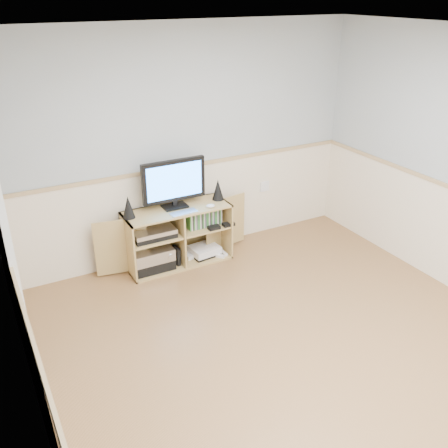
{
  "coord_description": "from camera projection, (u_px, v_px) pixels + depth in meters",
  "views": [
    {
      "loc": [
        -2.1,
        -2.5,
        2.78
      ],
      "look_at": [
        -0.11,
        1.2,
        0.78
      ],
      "focal_mm": 40.0,
      "sensor_mm": 36.0,
      "label": 1
    }
  ],
  "objects": [
    {
      "name": "keyboard",
      "position": [
        184.0,
        213.0,
        5.18
      ],
      "size": [
        0.3,
        0.13,
        0.01
      ],
      "primitive_type": "cube",
      "rotation": [
        0.0,
        0.0,
        0.05
      ],
      "color": "silver",
      "rests_on": "media_cabinet"
    },
    {
      "name": "speaker_left",
      "position": [
        128.0,
        207.0,
        5.03
      ],
      "size": [
        0.13,
        0.13,
        0.23
      ],
      "primitive_type": "cone",
      "color": "black",
      "rests_on": "media_cabinet"
    },
    {
      "name": "game_cases",
      "position": [
        204.0,
        218.0,
        5.48
      ],
      "size": [
        0.39,
        0.13,
        0.19
      ],
      "primitive_type": "cube",
      "color": "#3F8C3F",
      "rests_on": "media_cabinet"
    },
    {
      "name": "wall_outlet",
      "position": [
        264.0,
        186.0,
        6.02
      ],
      "size": [
        0.12,
        0.03,
        0.12
      ],
      "primitive_type": "cube",
      "color": "white",
      "rests_on": "wall_back"
    },
    {
      "name": "room",
      "position": [
        300.0,
        224.0,
        3.63
      ],
      "size": [
        4.04,
        4.54,
        2.54
      ],
      "color": "#A37148",
      "rests_on": "ground"
    },
    {
      "name": "mouse",
      "position": [
        211.0,
        206.0,
        5.31
      ],
      "size": [
        0.11,
        0.09,
        0.04
      ],
      "primitive_type": "ellipsoid",
      "rotation": [
        0.0,
        0.0,
        -0.29
      ],
      "color": "white",
      "rests_on": "media_cabinet"
    },
    {
      "name": "av_components",
      "position": [
        152.0,
        251.0,
        5.34
      ],
      "size": [
        0.52,
        0.33,
        0.47
      ],
      "color": "black",
      "rests_on": "media_cabinet"
    },
    {
      "name": "monitor",
      "position": [
        174.0,
        182.0,
        5.21
      ],
      "size": [
        0.7,
        0.18,
        0.52
      ],
      "color": "black",
      "rests_on": "media_cabinet"
    },
    {
      "name": "speaker_right",
      "position": [
        218.0,
        190.0,
        5.47
      ],
      "size": [
        0.13,
        0.13,
        0.23
      ],
      "primitive_type": "cone",
      "color": "black",
      "rests_on": "media_cabinet"
    },
    {
      "name": "game_consoles",
      "position": [
        203.0,
        251.0,
        5.66
      ],
      "size": [
        0.46,
        0.3,
        0.11
      ],
      "color": "white",
      "rests_on": "media_cabinet"
    },
    {
      "name": "media_cabinet",
      "position": [
        176.0,
        234.0,
        5.47
      ],
      "size": [
        1.79,
        0.43,
        0.65
      ],
      "color": "tan",
      "rests_on": "floor"
    }
  ]
}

